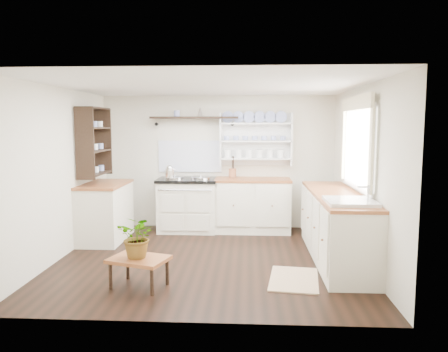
{
  "coord_description": "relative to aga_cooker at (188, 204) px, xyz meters",
  "views": [
    {
      "loc": [
        0.52,
        -5.68,
        1.8
      ],
      "look_at": [
        0.19,
        0.25,
        1.1
      ],
      "focal_mm": 35.0,
      "sensor_mm": 36.0,
      "label": 1
    }
  ],
  "objects": [
    {
      "name": "aga_cooker",
      "position": [
        0.0,
        0.0,
        0.0
      ],
      "size": [
        1.0,
        0.7,
        0.93
      ],
      "color": "silver",
      "rests_on": "floor"
    },
    {
      "name": "left_shelving",
      "position": [
        -1.34,
        -0.67,
        1.09
      ],
      "size": [
        0.28,
        0.8,
        1.05
      ],
      "primitive_type": "cube",
      "color": "black",
      "rests_on": "wall_left"
    },
    {
      "name": "kettle",
      "position": [
        -0.28,
        -0.12,
        0.57
      ],
      "size": [
        0.16,
        0.16,
        0.2
      ],
      "primitive_type": null,
      "color": "silver",
      "rests_on": "aga_cooker"
    },
    {
      "name": "plate_rack",
      "position": [
        1.15,
        0.29,
        1.1
      ],
      "size": [
        1.2,
        0.22,
        0.9
      ],
      "color": "white",
      "rests_on": "wall_back"
    },
    {
      "name": "belfast_sink",
      "position": [
        2.2,
        -2.22,
        0.34
      ],
      "size": [
        0.55,
        0.6,
        0.45
      ],
      "color": "white",
      "rests_on": "right_cabinets"
    },
    {
      "name": "high_shelf",
      "position": [
        0.1,
        0.21,
        1.45
      ],
      "size": [
        1.5,
        0.29,
        0.16
      ],
      "color": "black",
      "rests_on": "wall_back"
    },
    {
      "name": "left_cabinets",
      "position": [
        -1.2,
        -0.67,
        0.0
      ],
      "size": [
        0.62,
        1.13,
        0.9
      ],
      "color": "beige",
      "rests_on": "floor"
    },
    {
      "name": "ceiling",
      "position": [
        0.5,
        -1.57,
        1.84
      ],
      "size": [
        4.0,
        3.8,
        0.01
      ],
      "primitive_type": "cube",
      "color": "white",
      "rests_on": "wall_back"
    },
    {
      "name": "wall_right",
      "position": [
        2.5,
        -1.57,
        0.69
      ],
      "size": [
        0.02,
        3.8,
        2.3
      ],
      "primitive_type": "cube",
      "color": "beige",
      "rests_on": "ground"
    },
    {
      "name": "floor_rug",
      "position": [
        1.56,
        -2.3,
        -0.45
      ],
      "size": [
        0.65,
        0.91,
        0.02
      ],
      "primitive_type": "cube",
      "rotation": [
        0.0,
        0.0,
        -0.13
      ],
      "color": "#9F775C",
      "rests_on": "floor"
    },
    {
      "name": "floor",
      "position": [
        0.5,
        -1.57,
        -0.46
      ],
      "size": [
        4.0,
        3.8,
        0.01
      ],
      "primitive_type": "cube",
      "color": "black",
      "rests_on": "ground"
    },
    {
      "name": "wall_left",
      "position": [
        -1.5,
        -1.57,
        0.69
      ],
      "size": [
        0.02,
        3.8,
        2.3
      ],
      "primitive_type": "cube",
      "color": "beige",
      "rests_on": "ground"
    },
    {
      "name": "potted_plant",
      "position": [
        -0.18,
        -2.62,
        0.12
      ],
      "size": [
        0.5,
        0.46,
        0.47
      ],
      "primitive_type": "imported",
      "rotation": [
        0.0,
        0.0,
        -0.23
      ],
      "color": "#3F7233",
      "rests_on": "center_table"
    },
    {
      "name": "utensil_crock",
      "position": [
        0.75,
        0.11,
        0.53
      ],
      "size": [
        0.13,
        0.13,
        0.15
      ],
      "primitive_type": "cylinder",
      "color": "#A05E3A",
      "rests_on": "back_cabinets"
    },
    {
      "name": "window",
      "position": [
        2.45,
        -1.42,
        1.11
      ],
      "size": [
        0.08,
        1.55,
        1.22
      ],
      "color": "white",
      "rests_on": "wall_right"
    },
    {
      "name": "wall_back",
      "position": [
        0.5,
        0.33,
        0.69
      ],
      "size": [
        4.0,
        0.02,
        2.3
      ],
      "primitive_type": "cube",
      "color": "beige",
      "rests_on": "ground"
    },
    {
      "name": "center_table",
      "position": [
        -0.18,
        -2.62,
        -0.17
      ],
      "size": [
        0.72,
        0.61,
        0.34
      ],
      "rotation": [
        0.0,
        0.0,
        -0.3
      ],
      "color": "brown",
      "rests_on": "floor"
    },
    {
      "name": "back_cabinets",
      "position": [
        1.1,
        0.03,
        0.0
      ],
      "size": [
        1.27,
        0.63,
        0.9
      ],
      "color": "beige",
      "rests_on": "floor"
    },
    {
      "name": "right_cabinets",
      "position": [
        2.2,
        -1.47,
        0.0
      ],
      "size": [
        0.62,
        2.43,
        0.9
      ],
      "color": "beige",
      "rests_on": "floor"
    }
  ]
}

